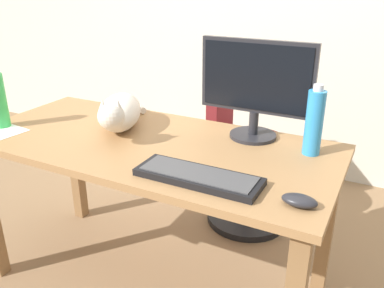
% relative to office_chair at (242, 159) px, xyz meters
% --- Properties ---
extents(ground_plane, '(8.00, 8.00, 0.00)m').
position_rel_office_chair_xyz_m(ground_plane, '(-0.16, -0.72, -0.40)').
color(ground_plane, '#846647').
extents(desk, '(1.57, 0.72, 0.74)m').
position_rel_office_chair_xyz_m(desk, '(-0.16, -0.72, 0.24)').
color(desk, '#9E7247').
rests_on(desk, ground_plane).
extents(office_chair, '(0.48, 0.48, 0.93)m').
position_rel_office_chair_xyz_m(office_chair, '(0.00, 0.00, 0.00)').
color(office_chair, black).
rests_on(office_chair, ground_plane).
extents(monitor, '(0.48, 0.20, 0.41)m').
position_rel_office_chair_xyz_m(monitor, '(0.21, -0.47, 0.57)').
color(monitor, '#232328').
rests_on(monitor, desk).
extents(keyboard, '(0.44, 0.15, 0.03)m').
position_rel_office_chair_xyz_m(keyboard, '(0.18, -0.93, 0.36)').
color(keyboard, black).
rests_on(keyboard, desk).
extents(cat, '(0.33, 0.56, 0.20)m').
position_rel_office_chair_xyz_m(cat, '(-0.36, -0.65, 0.42)').
color(cat, silver).
rests_on(cat, desk).
extents(computer_mouse, '(0.11, 0.06, 0.04)m').
position_rel_office_chair_xyz_m(computer_mouse, '(0.53, -0.94, 0.36)').
color(computer_mouse, '#232328').
rests_on(computer_mouse, desk).
extents(spray_bottle, '(0.07, 0.07, 0.28)m').
position_rel_office_chair_xyz_m(spray_bottle, '(0.47, -0.53, 0.47)').
color(spray_bottle, '#2D8CD1').
rests_on(spray_bottle, desk).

